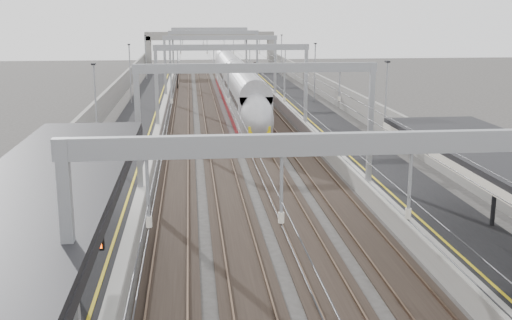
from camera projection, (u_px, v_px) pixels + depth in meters
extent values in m
cube|color=black|center=(140.00, 124.00, 56.87)|extent=(4.00, 120.00, 1.00)
cube|color=black|center=(318.00, 121.00, 58.46)|extent=(4.00, 120.00, 1.00)
cube|color=black|center=(180.00, 129.00, 57.32)|extent=(2.40, 140.00, 0.08)
cube|color=brown|center=(172.00, 128.00, 57.23)|extent=(0.07, 140.00, 0.14)
cube|color=brown|center=(188.00, 127.00, 57.38)|extent=(0.07, 140.00, 0.14)
cube|color=black|center=(214.00, 128.00, 57.62)|extent=(2.40, 140.00, 0.08)
cube|color=brown|center=(206.00, 127.00, 57.53)|extent=(0.07, 140.00, 0.14)
cube|color=brown|center=(222.00, 127.00, 57.67)|extent=(0.07, 140.00, 0.14)
cube|color=black|center=(247.00, 127.00, 57.92)|extent=(2.40, 140.00, 0.08)
cube|color=brown|center=(239.00, 127.00, 57.83)|extent=(0.07, 140.00, 0.14)
cube|color=brown|center=(255.00, 126.00, 57.97)|extent=(0.07, 140.00, 0.14)
cube|color=black|center=(280.00, 127.00, 58.22)|extent=(2.40, 140.00, 0.08)
cube|color=brown|center=(272.00, 126.00, 58.13)|extent=(0.07, 140.00, 0.14)
cube|color=brown|center=(288.00, 126.00, 58.27)|extent=(0.07, 140.00, 0.14)
cube|color=gray|center=(71.00, 281.00, 14.51)|extent=(0.28, 0.28, 6.60)
cube|color=gray|center=(348.00, 144.00, 14.45)|extent=(13.00, 0.25, 0.50)
cube|color=gray|center=(138.00, 127.00, 33.90)|extent=(0.28, 0.28, 6.60)
cube|color=gray|center=(371.00, 123.00, 35.15)|extent=(0.28, 0.28, 6.60)
cube|color=gray|center=(257.00, 68.00, 33.83)|extent=(13.00, 0.25, 0.50)
cube|color=gray|center=(156.00, 85.00, 53.28)|extent=(0.28, 0.28, 6.60)
cube|color=gray|center=(306.00, 83.00, 54.53)|extent=(0.28, 0.28, 6.60)
cube|color=gray|center=(232.00, 47.00, 53.21)|extent=(13.00, 0.25, 0.50)
cube|color=gray|center=(165.00, 65.00, 72.66)|extent=(0.28, 0.28, 6.60)
cube|color=gray|center=(275.00, 64.00, 73.91)|extent=(0.28, 0.28, 6.60)
cube|color=gray|center=(220.00, 38.00, 72.59)|extent=(13.00, 0.25, 0.50)
cube|color=gray|center=(170.00, 54.00, 92.04)|extent=(0.28, 0.28, 6.60)
cube|color=gray|center=(257.00, 53.00, 93.29)|extent=(0.28, 0.28, 6.60)
cube|color=gray|center=(214.00, 32.00, 91.97)|extent=(13.00, 0.25, 0.50)
cube|color=gray|center=(173.00, 47.00, 109.48)|extent=(0.28, 0.28, 6.60)
cube|color=gray|center=(246.00, 47.00, 110.73)|extent=(0.28, 0.28, 6.60)
cube|color=gray|center=(210.00, 29.00, 109.42)|extent=(13.00, 0.25, 0.50)
cylinder|color=#262628|center=(179.00, 63.00, 60.94)|extent=(0.03, 140.00, 0.03)
cylinder|color=#262628|center=(211.00, 62.00, 61.23)|extent=(0.03, 140.00, 0.03)
cylinder|color=#262628|center=(242.00, 62.00, 61.53)|extent=(0.03, 140.00, 0.03)
cylinder|color=#262628|center=(273.00, 62.00, 61.83)|extent=(0.03, 140.00, 0.03)
cube|color=black|center=(3.00, 235.00, 15.13)|extent=(4.40, 30.00, 0.24)
cylinder|color=black|center=(40.00, 194.00, 26.10)|extent=(0.20, 0.20, 4.00)
cube|color=black|center=(72.00, 241.00, 16.37)|extent=(1.60, 0.15, 0.55)
cube|color=#EF3D04|center=(72.00, 242.00, 16.29)|extent=(1.50, 0.02, 0.42)
cylinder|color=black|center=(496.00, 182.00, 28.03)|extent=(0.20, 0.20, 4.00)
cube|color=gray|center=(210.00, 36.00, 109.68)|extent=(22.00, 2.20, 1.40)
cube|color=gray|center=(148.00, 54.00, 109.33)|extent=(1.00, 2.20, 6.20)
cube|color=gray|center=(270.00, 54.00, 111.42)|extent=(1.00, 2.20, 6.20)
cube|color=gray|center=(103.00, 112.00, 56.31)|extent=(0.30, 120.00, 3.20)
cube|color=gray|center=(352.00, 109.00, 58.53)|extent=(0.30, 120.00, 3.20)
cube|color=maroon|center=(244.00, 117.00, 60.45)|extent=(2.61, 22.25, 0.77)
cube|color=#95959A|center=(244.00, 97.00, 60.04)|extent=(2.61, 22.25, 2.90)
cube|color=black|center=(252.00, 135.00, 52.98)|extent=(1.93, 2.32, 0.48)
cube|color=maroon|center=(229.00, 89.00, 82.39)|extent=(2.61, 22.25, 0.77)
cube|color=#95959A|center=(229.00, 74.00, 81.97)|extent=(2.61, 22.25, 2.90)
cube|color=black|center=(234.00, 99.00, 74.91)|extent=(1.93, 2.32, 0.48)
ellipsoid|color=#95959A|center=(257.00, 120.00, 49.14)|extent=(2.61, 5.03, 4.06)
cube|color=yellow|center=(259.00, 136.00, 47.32)|extent=(1.64, 0.12, 1.45)
cube|color=black|center=(259.00, 116.00, 47.41)|extent=(1.55, 0.56, 0.91)
cylinder|color=black|center=(177.00, 79.00, 85.59)|extent=(0.12, 0.12, 3.00)
cube|color=black|center=(177.00, 67.00, 85.23)|extent=(0.32, 0.22, 0.75)
sphere|color=red|center=(177.00, 66.00, 85.07)|extent=(0.16, 0.16, 0.16)
cylinder|color=black|center=(241.00, 79.00, 85.26)|extent=(0.12, 0.12, 3.00)
cube|color=black|center=(241.00, 67.00, 84.89)|extent=(0.32, 0.22, 0.75)
sphere|color=red|center=(241.00, 66.00, 84.73)|extent=(0.16, 0.16, 0.16)
cylinder|color=black|center=(255.00, 76.00, 88.57)|extent=(0.12, 0.12, 3.00)
cube|color=black|center=(255.00, 65.00, 88.20)|extent=(0.32, 0.22, 0.75)
sphere|color=red|center=(255.00, 64.00, 88.04)|extent=(0.16, 0.16, 0.16)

